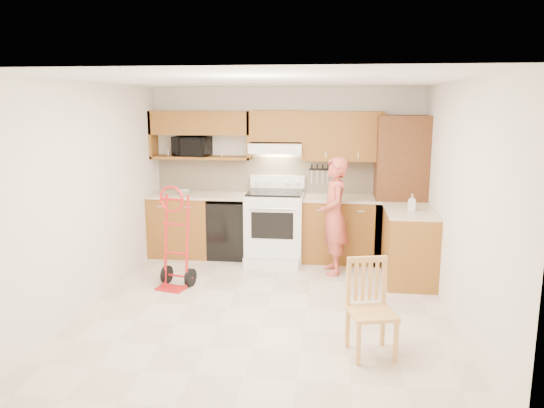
% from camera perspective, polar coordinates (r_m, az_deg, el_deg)
% --- Properties ---
extents(floor, '(4.00, 4.50, 0.02)m').
position_cam_1_polar(floor, '(5.96, -0.58, -11.47)').
color(floor, beige).
rests_on(floor, ground).
extents(ceiling, '(4.00, 4.50, 0.02)m').
position_cam_1_polar(ceiling, '(5.51, -0.64, 13.52)').
color(ceiling, white).
rests_on(ceiling, ground).
extents(wall_back, '(4.00, 0.02, 2.50)m').
position_cam_1_polar(wall_back, '(7.82, 1.54, 3.55)').
color(wall_back, silver).
rests_on(wall_back, ground).
extents(wall_front, '(4.00, 0.02, 2.50)m').
position_cam_1_polar(wall_front, '(3.43, -5.52, -6.39)').
color(wall_front, silver).
rests_on(wall_front, ground).
extents(wall_left, '(0.02, 4.50, 2.50)m').
position_cam_1_polar(wall_left, '(6.19, -19.41, 0.90)').
color(wall_left, silver).
rests_on(wall_left, ground).
extents(wall_right, '(0.02, 4.50, 2.50)m').
position_cam_1_polar(wall_right, '(5.70, 19.85, 0.05)').
color(wall_right, silver).
rests_on(wall_right, ground).
extents(backsplash, '(3.92, 0.03, 0.55)m').
position_cam_1_polar(backsplash, '(7.80, 1.52, 3.17)').
color(backsplash, beige).
rests_on(backsplash, wall_back).
extents(lower_cab_left, '(0.90, 0.60, 0.90)m').
position_cam_1_polar(lower_cab_left, '(7.96, -9.89, -2.33)').
color(lower_cab_left, brown).
rests_on(lower_cab_left, ground).
extents(dishwasher, '(0.60, 0.60, 0.85)m').
position_cam_1_polar(dishwasher, '(7.78, -4.59, -2.69)').
color(dishwasher, black).
rests_on(dishwasher, ground).
extents(lower_cab_right, '(1.14, 0.60, 0.90)m').
position_cam_1_polar(lower_cab_right, '(7.63, 7.51, -2.85)').
color(lower_cab_right, brown).
rests_on(lower_cab_right, ground).
extents(countertop_left, '(1.50, 0.63, 0.04)m').
position_cam_1_polar(countertop_left, '(7.78, -7.89, 0.96)').
color(countertop_left, beige).
rests_on(countertop_left, lower_cab_left).
extents(countertop_right, '(1.14, 0.63, 0.04)m').
position_cam_1_polar(countertop_right, '(7.53, 7.60, 0.63)').
color(countertop_right, beige).
rests_on(countertop_right, lower_cab_right).
extents(cab_return_right, '(0.60, 1.00, 0.90)m').
position_cam_1_polar(cab_return_right, '(6.93, 14.81, -4.57)').
color(cab_return_right, brown).
rests_on(cab_return_right, ground).
extents(countertop_return, '(0.63, 1.00, 0.04)m').
position_cam_1_polar(countertop_return, '(6.82, 15.01, -0.77)').
color(countertop_return, beige).
rests_on(countertop_return, cab_return_right).
extents(pantry_tall, '(0.70, 0.60, 2.10)m').
position_cam_1_polar(pantry_tall, '(7.57, 13.85, 1.45)').
color(pantry_tall, brown).
rests_on(pantry_tall, ground).
extents(upper_cab_left, '(1.50, 0.33, 0.34)m').
position_cam_1_polar(upper_cab_left, '(7.80, -7.85, 8.82)').
color(upper_cab_left, brown).
rests_on(upper_cab_left, wall_back).
extents(upper_shelf_mw, '(1.50, 0.33, 0.04)m').
position_cam_1_polar(upper_shelf_mw, '(7.84, -7.75, 5.09)').
color(upper_shelf_mw, brown).
rests_on(upper_shelf_mw, wall_back).
extents(upper_cab_center, '(0.76, 0.33, 0.44)m').
position_cam_1_polar(upper_cab_center, '(7.60, 0.53, 8.56)').
color(upper_cab_center, brown).
rests_on(upper_cab_center, wall_back).
extents(upper_cab_right, '(1.14, 0.33, 0.70)m').
position_cam_1_polar(upper_cab_right, '(7.56, 7.76, 7.39)').
color(upper_cab_right, brown).
rests_on(upper_cab_right, wall_back).
extents(range_hood, '(0.76, 0.46, 0.14)m').
position_cam_1_polar(range_hood, '(7.55, 0.47, 6.19)').
color(range_hood, white).
rests_on(range_hood, wall_back).
extents(knife_strip, '(0.40, 0.05, 0.29)m').
position_cam_1_polar(knife_strip, '(7.73, 5.57, 3.35)').
color(knife_strip, black).
rests_on(knife_strip, backsplash).
extents(microwave, '(0.57, 0.42, 0.29)m').
position_cam_1_polar(microwave, '(7.86, -8.78, 6.29)').
color(microwave, black).
rests_on(microwave, upper_shelf_mw).
extents(range, '(0.82, 1.07, 1.20)m').
position_cam_1_polar(range, '(7.50, 0.28, -1.80)').
color(range, white).
rests_on(range, ground).
extents(person, '(0.47, 0.63, 1.58)m').
position_cam_1_polar(person, '(6.97, 6.84, -1.32)').
color(person, '#BF4E40').
rests_on(person, ground).
extents(hand_truck, '(0.54, 0.51, 1.16)m').
position_cam_1_polar(hand_truck, '(6.53, -10.78, -4.15)').
color(hand_truck, red).
rests_on(hand_truck, ground).
extents(dining_chair, '(0.49, 0.52, 0.88)m').
position_cam_1_polar(dining_chair, '(4.87, 10.91, -11.28)').
color(dining_chair, '#E2AD57').
rests_on(dining_chair, ground).
extents(soap_bottle, '(0.11, 0.11, 0.21)m').
position_cam_1_polar(soap_bottle, '(6.75, 15.11, 0.19)').
color(soap_bottle, white).
rests_on(soap_bottle, countertop_return).
extents(bowl, '(0.26, 0.26, 0.05)m').
position_cam_1_polar(bowl, '(7.84, -9.71, 1.32)').
color(bowl, white).
rests_on(bowl, countertop_left).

